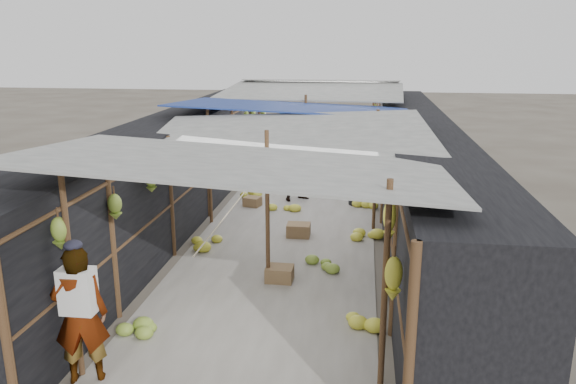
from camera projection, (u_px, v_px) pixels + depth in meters
The scene contains 13 objects.
aisle_slab at pixel (294, 219), 12.86m from camera, with size 3.60×16.00×0.02m, color #9E998E.
stall_left at pixel (178, 167), 12.91m from camera, with size 1.40×15.00×2.30m, color black.
stall_right at pixel (417, 174), 12.21m from camera, with size 1.40×15.00×2.30m, color black.
crate_near at pixel (280, 274), 9.50m from camera, with size 0.46×0.36×0.27m, color olive.
crate_mid at pixel (299, 230), 11.67m from camera, with size 0.48×0.38×0.29m, color olive.
crate_back at pixel (252, 202), 13.79m from camera, with size 0.39×0.32×0.25m, color olive.
black_basin at pixel (359, 202), 13.97m from camera, with size 0.55×0.55×0.16m, color black.
vendor_elderly at pixel (80, 315), 6.56m from camera, with size 0.63×0.41×1.72m, color silver.
shopper_blue at pixel (301, 169), 14.17m from camera, with size 0.80×0.62×1.65m, color #1F419C.
vendor_seated at pixel (333, 176), 14.78m from camera, with size 0.66×0.38×1.02m, color #4B4641.
market_canopy at pixel (297, 112), 12.56m from camera, with size 5.62×15.20×2.77m.
hanging_bananas at pixel (297, 147), 12.38m from camera, with size 3.95×13.36×0.79m.
floor_bananas at pixel (289, 228), 11.80m from camera, with size 3.94×10.70×0.36m.
Camera 1 is at (1.50, -5.66, 3.97)m, focal length 35.00 mm.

